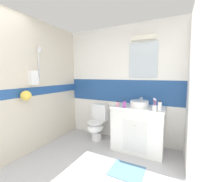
% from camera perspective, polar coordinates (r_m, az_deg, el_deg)
% --- Properties ---
extents(ground_plane, '(3.20, 3.48, 0.04)m').
position_cam_1_polar(ground_plane, '(2.44, -8.86, -30.52)').
color(ground_plane, '#B2B2B7').
extents(wall_back_tiled, '(3.20, 0.20, 2.50)m').
position_cam_1_polar(wall_back_tiled, '(3.06, 4.02, 3.06)').
color(wall_back_tiled, white).
rests_on(wall_back_tiled, ground_plane).
extents(wall_left_shower_alcove, '(0.29, 3.48, 2.50)m').
position_cam_1_polar(wall_left_shower_alcove, '(2.94, -31.73, 1.74)').
color(wall_left_shower_alcove, beige).
rests_on(wall_left_shower_alcove, ground_plane).
extents(wall_right_plain, '(0.10, 3.48, 2.50)m').
position_cam_1_polar(wall_right_plain, '(1.63, 33.47, -1.50)').
color(wall_right_plain, white).
rests_on(wall_right_plain, ground_plane).
extents(vanity_cabinet, '(0.97, 0.58, 0.85)m').
position_cam_1_polar(vanity_cabinet, '(2.79, 10.99, -15.01)').
color(vanity_cabinet, white).
rests_on(vanity_cabinet, ground_plane).
extents(sink_basin, '(0.34, 0.39, 0.17)m').
position_cam_1_polar(sink_basin, '(2.65, 11.40, -5.20)').
color(sink_basin, white).
rests_on(sink_basin, vanity_cabinet).
extents(toilet, '(0.37, 0.50, 0.80)m').
position_cam_1_polar(toilet, '(3.19, -6.18, -13.23)').
color(toilet, white).
rests_on(toilet, ground_plane).
extents(toothbrush_cup, '(0.07, 0.07, 0.22)m').
position_cam_1_polar(toothbrush_cup, '(2.43, 17.35, -6.55)').
color(toothbrush_cup, white).
rests_on(toothbrush_cup, vanity_cabinet).
extents(soap_dispenser, '(0.06, 0.06, 0.15)m').
position_cam_1_polar(soap_dispenser, '(2.57, 5.18, -5.56)').
color(soap_dispenser, '#993F99').
rests_on(soap_dispenser, vanity_cabinet).
extents(perfume_flask_small, '(0.05, 0.03, 0.11)m').
position_cam_1_polar(perfume_flask_small, '(2.61, 2.46, -5.45)').
color(perfume_flask_small, pink).
rests_on(perfume_flask_small, vanity_cabinet).
extents(mouthwash_bottle, '(0.06, 0.06, 0.18)m').
position_cam_1_polar(mouthwash_bottle, '(2.42, 19.34, -6.05)').
color(mouthwash_bottle, white).
rests_on(mouthwash_bottle, vanity_cabinet).
extents(bath_mat, '(0.51, 0.40, 0.01)m').
position_cam_1_polar(bath_mat, '(2.40, 6.20, -30.36)').
color(bath_mat, '#4C7299').
rests_on(bath_mat, ground_plane).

